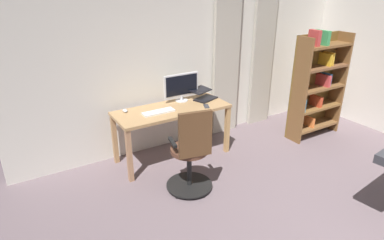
{
  "coord_description": "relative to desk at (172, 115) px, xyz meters",
  "views": [
    {
      "loc": [
        2.57,
        0.89,
        2.34
      ],
      "look_at": [
        0.71,
        -2.18,
        0.8
      ],
      "focal_mm": 30.55,
      "sensor_mm": 36.0,
      "label": 1
    }
  ],
  "objects": [
    {
      "name": "back_room_partition",
      "position": [
        -0.66,
        -0.46,
        0.62
      ],
      "size": [
        5.54,
        0.1,
        2.54
      ],
      "primitive_type": "cube",
      "color": "silver",
      "rests_on": "ground"
    },
    {
      "name": "curtain_left_panel",
      "position": [
        -1.91,
        -0.35,
        0.53
      ],
      "size": [
        0.43,
        0.06,
        2.35
      ],
      "primitive_type": "cube",
      "color": "#B9B2A3",
      "rests_on": "ground"
    },
    {
      "name": "curtain_right_panel",
      "position": [
        -1.15,
        -0.35,
        0.53
      ],
      "size": [
        0.46,
        0.06,
        2.35
      ],
      "primitive_type": "cube",
      "color": "#B9B2A3",
      "rests_on": "ground"
    },
    {
      "name": "desk",
      "position": [
        0.0,
        0.0,
        0.0
      ],
      "size": [
        1.57,
        0.62,
        0.75
      ],
      "color": "tan",
      "rests_on": "ground"
    },
    {
      "name": "office_chair",
      "position": [
        0.21,
        0.85,
        -0.16
      ],
      "size": [
        0.56,
        0.56,
        1.07
      ],
      "rotation": [
        0.0,
        0.0,
        2.95
      ],
      "color": "black",
      "rests_on": "ground"
    },
    {
      "name": "computer_monitor",
      "position": [
        -0.26,
        -0.19,
        0.32
      ],
      "size": [
        0.54,
        0.18,
        0.4
      ],
      "color": "silver",
      "rests_on": "desk"
    },
    {
      "name": "computer_keyboard",
      "position": [
        0.23,
        0.06,
        0.11
      ],
      "size": [
        0.43,
        0.14,
        0.02
      ],
      "primitive_type": "cube",
      "color": "white",
      "rests_on": "desk"
    },
    {
      "name": "laptop",
      "position": [
        -0.57,
        -0.1,
        0.15
      ],
      "size": [
        0.41,
        0.4,
        0.14
      ],
      "rotation": [
        0.0,
        0.0,
        0.34
      ],
      "color": "black",
      "rests_on": "desk"
    },
    {
      "name": "computer_mouse",
      "position": [
        0.59,
        -0.2,
        0.11
      ],
      "size": [
        0.06,
        0.1,
        0.04
      ],
      "primitive_type": "ellipsoid",
      "color": "#B7BCC1",
      "rests_on": "desk"
    },
    {
      "name": "cell_phone_by_monitor",
      "position": [
        -0.44,
        0.19,
        0.1
      ],
      "size": [
        0.12,
        0.16,
        0.01
      ],
      "primitive_type": "cube",
      "rotation": [
        0.0,
        0.0,
        -0.43
      ],
      "color": "#333338",
      "rests_on": "desk"
    },
    {
      "name": "bookshelf",
      "position": [
        -2.3,
        0.48,
        0.19
      ],
      "size": [
        0.93,
        0.3,
        1.7
      ],
      "color": "brown",
      "rests_on": "ground"
    }
  ]
}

